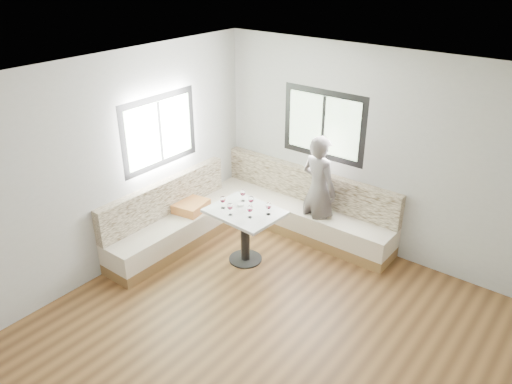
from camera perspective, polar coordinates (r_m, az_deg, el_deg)
room at (r=4.88m, az=1.23°, el=-4.05°), size 5.01×5.01×2.81m
banquette at (r=7.29m, az=-1.08°, el=-2.82°), size 2.90×2.80×0.95m
table at (r=6.63m, az=-1.26°, el=-3.60°), size 0.97×0.78×0.77m
person at (r=7.04m, az=7.17°, el=0.21°), size 0.66×0.51×1.62m
olive_ramekin at (r=6.65m, az=-1.76°, el=-1.46°), size 0.09×0.09×0.04m
wine_glass_a at (r=6.56m, az=-3.81°, el=-0.90°), size 0.08×0.08×0.17m
wine_glass_b at (r=6.38m, az=-3.00°, el=-1.70°), size 0.08×0.08×0.17m
wine_glass_c at (r=6.32m, az=-0.70°, el=-1.97°), size 0.08×0.08×0.17m
wine_glass_d at (r=6.55m, az=-0.57°, el=-0.89°), size 0.08×0.08×0.17m
wine_glass_e at (r=6.39m, az=1.44°, el=-1.62°), size 0.08×0.08×0.17m
wine_glass_f at (r=6.73m, az=-1.53°, el=-0.12°), size 0.08×0.08×0.17m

